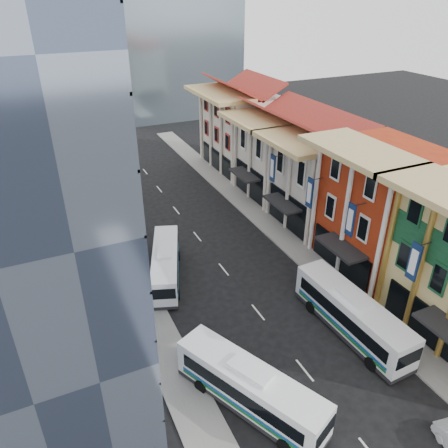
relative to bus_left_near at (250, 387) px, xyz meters
name	(u,v)px	position (x,y,z in m)	size (l,w,h in m)	color
sidewalk_right	(297,249)	(13.54, 14.97, -1.66)	(3.00, 90.00, 0.15)	slate
sidewalk_left	(139,291)	(-3.46, 14.97, -1.66)	(3.00, 90.00, 0.15)	slate
shophouse_red	(381,209)	(19.04, 9.97, 4.26)	(8.00, 10.00, 12.00)	#A32D12
shophouse_cream_near	(320,182)	(19.04, 19.47, 3.26)	(8.00, 9.00, 10.00)	beige
shophouse_cream_mid	(279,157)	(19.04, 28.47, 3.26)	(8.00, 9.00, 10.00)	beige
shophouse_cream_far	(242,131)	(19.04, 38.97, 3.76)	(8.00, 12.00, 11.00)	beige
office_block_far	(21,160)	(-10.96, 34.97, 5.26)	(10.00, 18.00, 14.00)	gray
bus_left_near	(250,387)	(0.00, 0.00, 0.00)	(2.54, 10.84, 3.48)	white
bus_left_far	(166,263)	(-0.46, 16.02, -0.13)	(2.35, 10.03, 3.22)	white
bus_right	(352,314)	(10.54, 2.87, 0.08)	(2.66, 11.35, 3.64)	white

